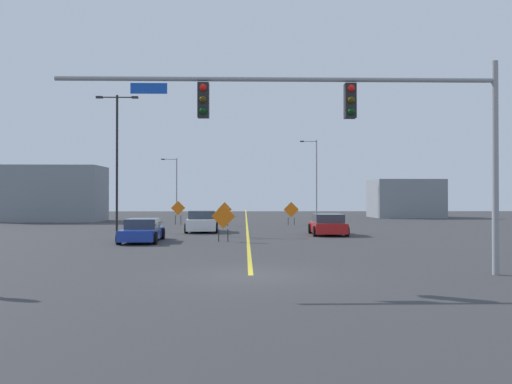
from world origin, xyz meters
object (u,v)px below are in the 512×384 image
Objects in this scene: street_lamp_near_left at (315,175)px; construction_sign_left_lane at (291,211)px; street_lamp_near_right at (117,153)px; car_blue_passing at (142,231)px; construction_sign_right_shoulder at (178,209)px; traffic_signal_assembly at (345,115)px; construction_sign_right_lane at (225,211)px; car_red_far at (328,225)px; street_lamp_far_right at (175,183)px; construction_sign_median_far at (223,218)px; car_white_distant at (202,222)px.

street_lamp_near_left is 18.04m from construction_sign_left_lane.
street_lamp_near_right is 15.77m from construction_sign_left_lane.
street_lamp_near_right reaches higher than car_blue_passing.
car_blue_passing is (3.36, -8.19, -4.85)m from street_lamp_near_right.
street_lamp_near_right reaches higher than construction_sign_left_lane.
construction_sign_right_shoulder reaches higher than car_blue_passing.
street_lamp_near_left is at bearing 83.29° from traffic_signal_assembly.
construction_sign_right_shoulder is 1.04× the size of construction_sign_right_lane.
street_lamp_near_right reaches higher than car_red_far.
construction_sign_median_far is at bearing -78.89° from street_lamp_far_right.
car_blue_passing is at bearing -84.80° from street_lamp_far_right.
construction_sign_right_shoulder is (-14.13, -16.39, -3.70)m from street_lamp_near_left.
construction_sign_right_shoulder is 1.04× the size of construction_sign_left_lane.
car_white_distant is at bearing -73.39° from construction_sign_right_shoulder.
construction_sign_median_far is 7.88m from car_white_distant.
car_blue_passing is at bearing -156.60° from car_red_far.
construction_sign_right_shoulder is 0.53× the size of car_red_far.
construction_sign_median_far is (-9.53, -33.55, -3.76)m from street_lamp_near_left.
street_lamp_near_right is at bearing -108.87° from construction_sign_right_shoulder.
construction_sign_left_lane is at bearing 72.76° from construction_sign_median_far.
street_lamp_near_left is at bearing 67.58° from car_blue_passing.
traffic_signal_assembly is at bearing -73.24° from construction_sign_right_shoulder.
street_lamp_far_right is at bearing 157.61° from street_lamp_near_left.
car_white_distant is (-1.26, -7.34, -0.55)m from construction_sign_right_lane.
construction_sign_left_lane is at bearing -4.08° from construction_sign_right_shoulder.
traffic_signal_assembly is 30.63m from construction_sign_right_shoulder.
street_lamp_near_left reaches higher than construction_sign_median_far.
street_lamp_near_right is at bearing -89.38° from street_lamp_far_right.
car_blue_passing is 1.13× the size of car_white_distant.
construction_sign_median_far reaches higher than car_white_distant.
construction_sign_median_far reaches higher than construction_sign_right_lane.
car_white_distant reaches higher than car_red_far.
street_lamp_far_right is 3.78× the size of construction_sign_median_far.
street_lamp_far_right reaches higher than traffic_signal_assembly.
construction_sign_right_shoulder is 4.63m from construction_sign_right_lane.
construction_sign_median_far reaches higher than car_blue_passing.
construction_sign_right_lane is (4.09, -2.15, -0.06)m from construction_sign_right_shoulder.
street_lamp_near_right is 4.80× the size of construction_sign_left_lane.
construction_sign_right_shoulder is 16.65m from car_red_far.
car_blue_passing is at bearing -104.21° from construction_sign_right_lane.
car_red_far is (13.99, -3.59, -4.79)m from street_lamp_near_right.
street_lamp_near_left is 35.08m from construction_sign_median_far.
construction_sign_left_lane is at bearing 95.89° from car_red_far.
street_lamp_near_left reaches higher than car_white_distant.
traffic_signal_assembly is 17.26m from car_red_far.
car_white_distant is (-8.10, 3.04, 0.06)m from car_red_far.
construction_sign_right_shoulder is at bearing 175.92° from construction_sign_left_lane.
street_lamp_far_right is at bearing 98.21° from construction_sign_right_shoulder.
construction_sign_right_lane is 0.48× the size of car_white_distant.
car_red_far is at bearing 23.40° from car_blue_passing.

